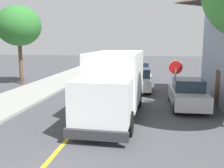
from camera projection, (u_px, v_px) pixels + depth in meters
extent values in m
cube|color=gold|center=(97.00, 104.00, 15.29)|extent=(0.16, 56.00, 0.01)
cube|color=silver|center=(117.00, 77.00, 13.37)|extent=(2.55, 5.07, 2.60)
cube|color=white|center=(102.00, 100.00, 10.05)|extent=(2.34, 2.07, 1.70)
cube|color=#1E2D3D|center=(97.00, 96.00, 9.12)|extent=(2.04, 0.14, 0.75)
cube|color=#2D2D33|center=(96.00, 135.00, 9.18)|extent=(2.40, 0.27, 0.36)
cylinder|color=black|center=(129.00, 124.00, 10.22)|extent=(0.33, 1.01, 1.00)
cylinder|color=black|center=(79.00, 121.00, 10.59)|extent=(0.33, 1.01, 1.00)
cylinder|color=black|center=(138.00, 99.00, 14.63)|extent=(0.33, 1.01, 1.00)
cylinder|color=black|center=(103.00, 97.00, 15.00)|extent=(0.33, 1.01, 1.00)
cube|color=silver|center=(139.00, 82.00, 19.52)|extent=(1.85, 4.42, 0.76)
cube|color=#1E2D3D|center=(140.00, 73.00, 19.55)|extent=(1.61, 1.82, 0.64)
cylinder|color=black|center=(150.00, 90.00, 18.09)|extent=(0.23, 0.64, 0.64)
cylinder|color=black|center=(128.00, 89.00, 18.31)|extent=(0.23, 0.64, 0.64)
cylinder|color=black|center=(150.00, 84.00, 20.84)|extent=(0.23, 0.64, 0.64)
cylinder|color=black|center=(130.00, 83.00, 21.06)|extent=(0.23, 0.64, 0.64)
cube|color=#2D4793|center=(140.00, 73.00, 25.06)|extent=(1.98, 4.47, 0.76)
cube|color=#1E2D3D|center=(140.00, 66.00, 25.09)|extent=(1.66, 1.86, 0.64)
cylinder|color=black|center=(149.00, 78.00, 23.65)|extent=(0.25, 0.65, 0.64)
cylinder|color=black|center=(132.00, 78.00, 23.83)|extent=(0.25, 0.65, 0.64)
cylinder|color=black|center=(148.00, 75.00, 26.41)|extent=(0.25, 0.65, 0.64)
cylinder|color=black|center=(133.00, 74.00, 26.59)|extent=(0.25, 0.65, 0.64)
cube|color=#B7B7BC|center=(187.00, 96.00, 14.53)|extent=(1.87, 4.43, 0.76)
cube|color=#1E2D3D|center=(188.00, 85.00, 14.26)|extent=(1.61, 1.82, 0.64)
cylinder|color=black|center=(171.00, 96.00, 16.06)|extent=(0.23, 0.64, 0.64)
cylinder|color=black|center=(197.00, 97.00, 15.85)|extent=(0.23, 0.64, 0.64)
cylinder|color=black|center=(175.00, 108.00, 13.31)|extent=(0.23, 0.64, 0.64)
cylinder|color=black|center=(207.00, 109.00, 13.10)|extent=(0.23, 0.64, 0.64)
cylinder|color=gray|center=(175.00, 87.00, 14.88)|extent=(0.08, 0.08, 2.20)
cylinder|color=red|center=(176.00, 67.00, 14.71)|extent=(0.76, 0.03, 0.76)
cylinder|color=white|center=(176.00, 67.00, 14.73)|extent=(0.80, 0.02, 0.80)
cube|color=brown|center=(218.00, 88.00, 14.85)|extent=(0.10, 1.00, 2.10)
cylinder|color=brown|center=(21.00, 65.00, 22.35)|extent=(0.32, 0.32, 3.42)
ellipsoid|color=#2D702D|center=(19.00, 26.00, 21.80)|extent=(3.80, 3.80, 3.42)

